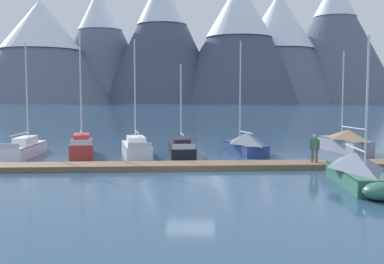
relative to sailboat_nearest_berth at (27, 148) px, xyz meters
name	(u,v)px	position (x,y,z in m)	size (l,w,h in m)	color
ground_plane	(190,180)	(11.83, -9.35, -0.57)	(700.00, 700.00, 0.00)	#2D4C6B
mountain_west_summit	(41,48)	(-66.31, 201.92, 26.18)	(78.12, 78.12, 50.58)	slate
mountain_central_massif	(101,42)	(-39.96, 219.38, 31.26)	(58.62, 58.62, 61.48)	slate
mountain_shoulder_ridge	(162,36)	(-6.16, 208.81, 33.05)	(61.96, 61.96, 64.78)	#424C60
mountain_east_summit	(239,39)	(32.60, 205.91, 31.07)	(68.84, 68.84, 60.14)	#424C60
mountain_rear_spur	(279,44)	(54.58, 217.79, 29.80)	(69.59, 69.59, 57.13)	slate
mountain_north_horn	(334,39)	(85.48, 223.85, 32.97)	(69.77, 69.77, 65.67)	slate
dock	(192,166)	(11.83, -5.35, -0.43)	(28.17, 4.21, 0.30)	brown
sailboat_nearest_berth	(27,148)	(0.00, 0.00, 0.00)	(1.54, 6.92, 8.06)	white
sailboat_second_berth	(82,146)	(3.88, 0.11, 0.10)	(2.84, 6.54, 8.84)	#B2332D
sailboat_mid_dock_port	(136,148)	(7.79, -0.12, 0.02)	(2.92, 6.50, 8.27)	silver
sailboat_mid_dock_starboard	(181,148)	(10.97, 0.78, -0.09)	(2.24, 6.11, 6.56)	black
sailboat_far_berth	(244,143)	(15.64, 1.64, 0.18)	(3.31, 6.19, 8.38)	navy
sailboat_outer_slip	(358,171)	(19.97, -10.60, 0.17)	(2.19, 6.98, 7.08)	#336B56
sailboat_end_of_dock	(343,141)	(23.30, 2.62, 0.25)	(2.99, 6.67, 7.65)	#93939E
person_on_dock	(315,146)	(19.28, -4.84, 0.69)	(0.57, 0.33, 1.69)	brown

